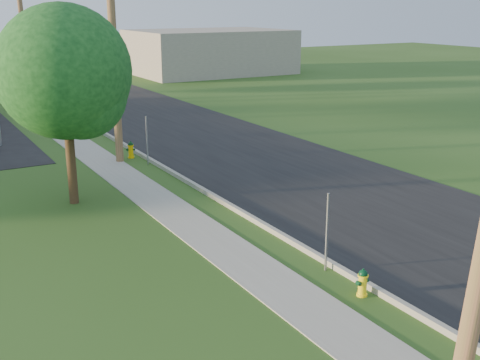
% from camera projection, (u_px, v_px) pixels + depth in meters
% --- Properties ---
extents(ground_plane, '(140.00, 140.00, 0.00)m').
position_uv_depth(ground_plane, '(453.00, 356.00, 11.25)').
color(ground_plane, '#2A4A18').
rests_on(ground_plane, ground).
extents(road, '(8.00, 120.00, 0.02)m').
position_uv_depth(road, '(320.00, 186.00, 21.71)').
color(road, black).
rests_on(road, ground).
extents(curb, '(0.15, 120.00, 0.15)m').
position_uv_depth(curb, '(223.00, 202.00, 19.78)').
color(curb, gray).
rests_on(curb, ground).
extents(sidewalk, '(1.50, 120.00, 0.03)m').
position_uv_depth(sidewalk, '(174.00, 212.00, 18.96)').
color(sidewalk, gray).
rests_on(sidewalk, ground).
extents(utility_pole_mid, '(1.40, 0.32, 9.80)m').
position_uv_depth(utility_pole_mid, '(113.00, 40.00, 23.70)').
color(utility_pole_mid, brown).
rests_on(utility_pole_mid, ground).
extents(utility_pole_far, '(1.40, 0.32, 9.50)m').
position_uv_depth(utility_pole_far, '(23.00, 29.00, 38.70)').
color(utility_pole_far, brown).
rests_on(utility_pole_far, ground).
extents(sign_post_near, '(0.05, 0.04, 2.00)m').
position_uv_depth(sign_post_near, '(327.00, 233.00, 14.58)').
color(sign_post_near, gray).
rests_on(sign_post_near, ground).
extents(sign_post_mid, '(0.05, 0.04, 2.00)m').
position_uv_depth(sign_post_mid, '(147.00, 141.00, 24.39)').
color(sign_post_mid, gray).
rests_on(sign_post_mid, ground).
extents(sign_post_far, '(0.05, 0.04, 2.00)m').
position_uv_depth(sign_post_far, '(68.00, 100.00, 34.53)').
color(sign_post_far, gray).
rests_on(sign_post_far, ground).
extents(distant_building, '(14.00, 10.00, 4.00)m').
position_uv_depth(distant_building, '(209.00, 52.00, 56.72)').
color(distant_building, gray).
rests_on(distant_building, ground).
extents(tree_verge, '(4.23, 4.23, 6.41)m').
position_uv_depth(tree_verge, '(68.00, 77.00, 18.72)').
color(tree_verge, '#392615').
rests_on(tree_verge, ground).
extents(hydrant_near, '(0.34, 0.30, 0.66)m').
position_uv_depth(hydrant_near, '(363.00, 283.00, 13.47)').
color(hydrant_near, yellow).
rests_on(hydrant_near, ground).
extents(hydrant_mid, '(0.37, 0.34, 0.73)m').
position_uv_depth(hydrant_mid, '(131.00, 150.00, 25.60)').
color(hydrant_mid, yellow).
rests_on(hydrant_mid, ground).
extents(hydrant_far, '(0.41, 0.37, 0.81)m').
position_uv_depth(hydrant_far, '(75.00, 118.00, 32.56)').
color(hydrant_far, '#FBDC00').
rests_on(hydrant_far, ground).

